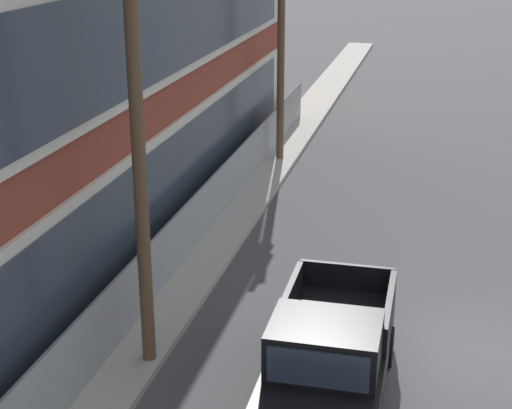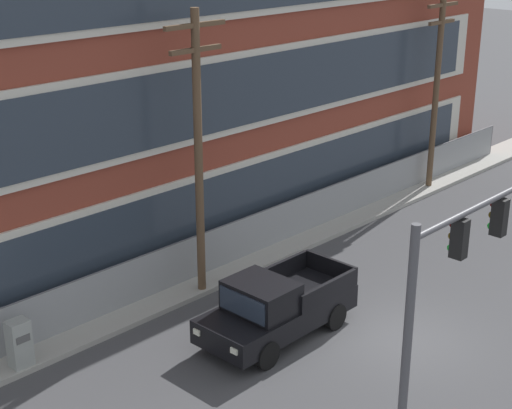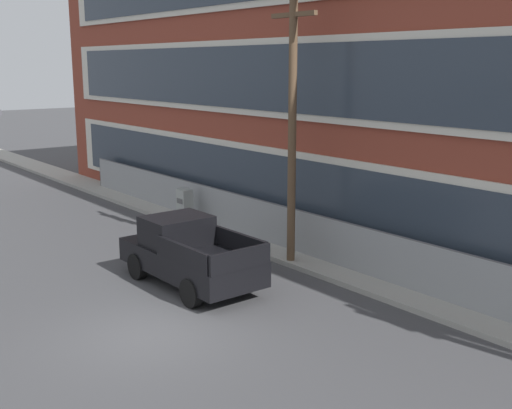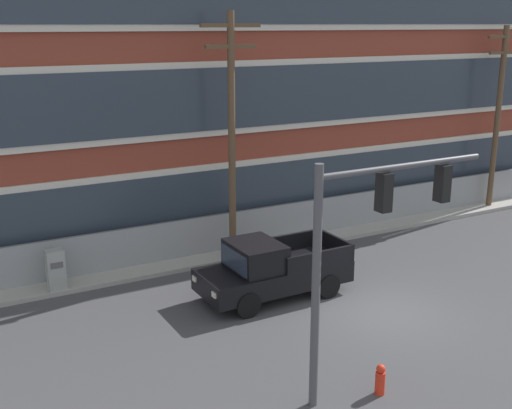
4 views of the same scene
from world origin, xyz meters
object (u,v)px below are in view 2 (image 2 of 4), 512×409
utility_pole_near_corner (198,145)px  electrical_cabinet (20,346)px  pickup_truck_black (275,308)px  utility_pole_midblock (437,85)px  traffic_signal_mast (445,280)px

utility_pole_near_corner → electrical_cabinet: (-6.48, 0.05, -4.20)m
pickup_truck_black → electrical_cabinet: bearing=148.6°
utility_pole_near_corner → utility_pole_midblock: utility_pole_near_corner is taller
pickup_truck_black → traffic_signal_mast: bearing=-98.5°
utility_pole_midblock → electrical_cabinet: 20.85m
utility_pole_midblock → pickup_truck_black: bearing=-164.7°
traffic_signal_mast → utility_pole_midblock: utility_pole_midblock is taller
utility_pole_near_corner → utility_pole_midblock: bearing=1.4°
traffic_signal_mast → utility_pole_midblock: (15.31, 9.74, 0.61)m
pickup_truck_black → electrical_cabinet: pickup_truck_black is taller
pickup_truck_black → electrical_cabinet: 7.06m
utility_pole_near_corner → electrical_cabinet: 7.72m
traffic_signal_mast → utility_pole_near_corner: 9.53m
pickup_truck_black → utility_pole_midblock: utility_pole_midblock is taller
electrical_cabinet → pickup_truck_black: bearing=-31.4°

